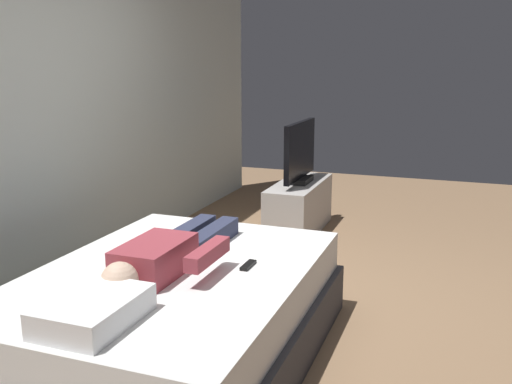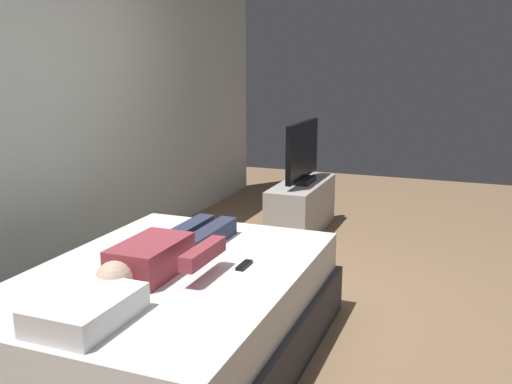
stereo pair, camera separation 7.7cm
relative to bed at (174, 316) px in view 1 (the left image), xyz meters
name	(u,v)px [view 1 (the left image)]	position (x,y,z in m)	size (l,w,h in m)	color
ground_plane	(292,317)	(0.74, -0.46, -0.26)	(10.00, 10.00, 0.00)	#8C6B4C
back_wall	(83,94)	(1.14, 1.37, 1.14)	(6.40, 0.10, 2.80)	silver
bed	(174,316)	(0.00, 0.00, 0.00)	(2.04, 1.48, 0.54)	#333338
pillow	(94,311)	(-0.70, 0.00, 0.34)	(0.48, 0.34, 0.12)	white
person	(169,253)	(0.03, 0.03, 0.36)	(1.26, 0.46, 0.18)	#993842
remote	(248,265)	(0.18, -0.37, 0.29)	(0.15, 0.04, 0.02)	black
tv_stand	(299,207)	(2.63, 0.04, -0.01)	(1.10, 0.40, 0.50)	#B7B2AD
tv	(300,153)	(2.63, 0.04, 0.52)	(0.88, 0.20, 0.59)	black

